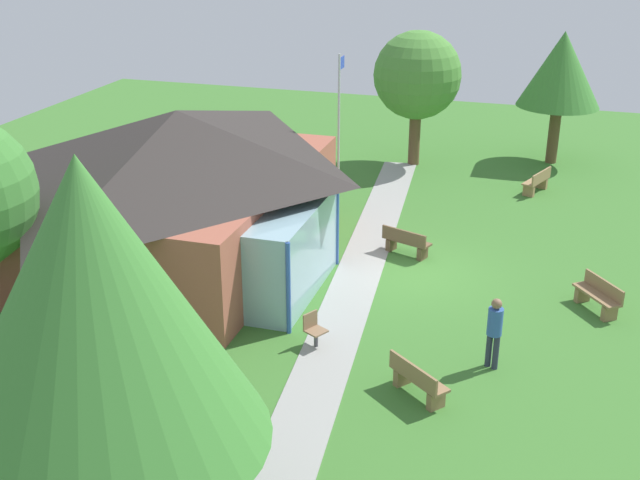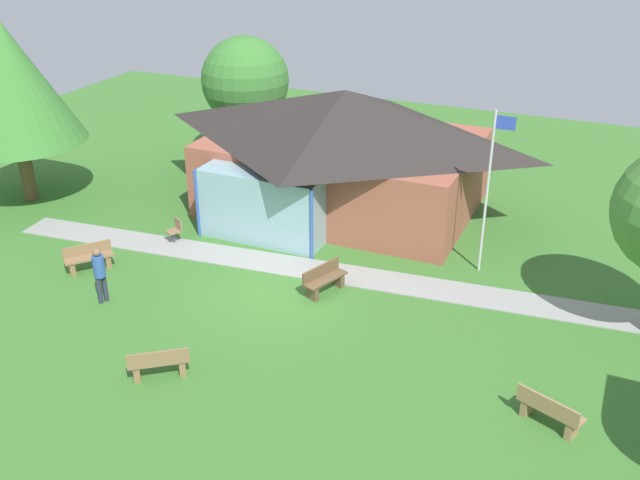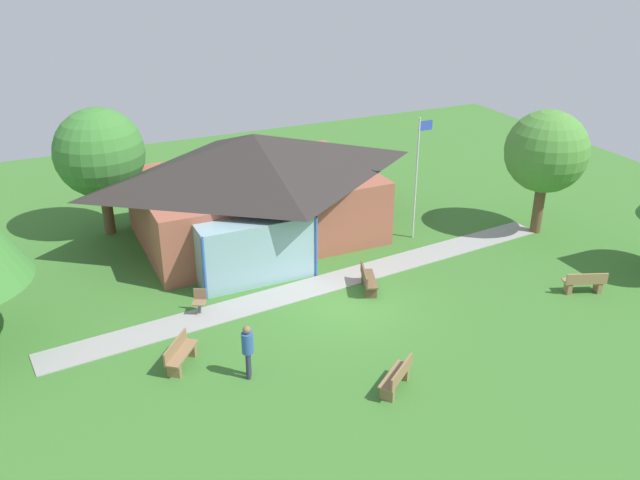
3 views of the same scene
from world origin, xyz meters
name	(u,v)px [view 2 (image 2 of 3)]	position (x,y,z in m)	size (l,w,h in m)	color
ground_plane	(281,291)	(0.00, 0.00, 0.00)	(44.00, 44.00, 0.00)	#3D752D
pavilion	(341,148)	(-0.79, 6.66, 2.30)	(10.51, 8.37, 4.43)	#A35642
footpath	(303,268)	(0.00, 1.56, 0.01)	(20.49, 1.30, 0.03)	#999993
flagpole	(489,185)	(5.18, 3.72, 2.88)	(0.64, 0.08, 5.18)	silver
bench_lawn_far_right	(549,411)	(8.17, -2.96, 0.40)	(1.56, 0.96, 0.84)	#9E7A51
bench_rear_near_path	(324,280)	(1.21, 0.49, 0.40)	(0.94, 1.56, 0.84)	brown
bench_front_center	(159,363)	(-0.83, -4.97, 0.40)	(1.46, 1.25, 0.84)	olive
bench_mid_left	(89,258)	(-6.12, -1.23, 0.40)	(1.28, 1.44, 0.84)	olive
patio_chair_west	(175,231)	(-4.75, 1.51, 0.42)	(0.60, 0.60, 0.86)	#8C6B4C
visitor_strolling_lawn	(99,271)	(-4.45, -2.63, 1.02)	(0.34, 0.34, 1.74)	#2D3347
tree_behind_pavilion_left	(245,81)	(-6.42, 9.66, 3.56)	(3.71, 3.71, 5.43)	brown
tree_west_hedge	(9,82)	(-12.06, 2.45, 4.56)	(4.94, 4.94, 6.81)	brown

